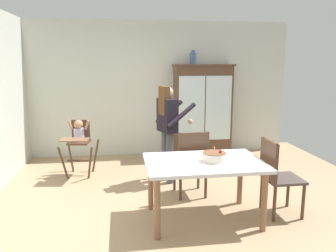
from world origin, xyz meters
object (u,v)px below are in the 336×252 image
birthday_cake (214,157)px  dining_chair_far_side (192,159)px  high_chair_with_toddler (79,137)px  dining_chair_right_end (276,172)px  dining_table (204,169)px  ceramic_vase (193,58)px  adult_person (168,122)px  china_cabinet (202,110)px

birthday_cake → dining_chair_far_side: 0.75m
high_chair_with_toddler → dining_chair_right_end: bearing=-28.3°
dining_chair_right_end → dining_table: bearing=90.1°
ceramic_vase → birthday_cake: 3.09m
adult_person → dining_chair_right_end: size_ratio=1.59×
dining_chair_far_side → dining_chair_right_end: bearing=140.2°
dining_table → adult_person: bearing=100.3°
dining_table → dining_chair_far_side: 0.69m
adult_person → dining_table: bearing=170.6°
china_cabinet → ceramic_vase: 1.06m
high_chair_with_toddler → birthday_cake: (1.79, -1.89, 0.14)m
china_cabinet → dining_chair_far_side: bearing=-107.5°
birthday_cake → dining_chair_right_end: (0.80, 0.03, -0.24)m
dining_chair_far_side → dining_chair_right_end: 1.14m
high_chair_with_toddler → dining_table: 2.51m
dining_table → dining_chair_far_side: bearing=90.0°
adult_person → dining_chair_right_end: (1.16, -1.35, -0.41)m
adult_person → dining_table: 1.42m
ceramic_vase → high_chair_with_toddler: ceramic_vase is taller
dining_chair_far_side → adult_person: bearing=-72.9°
china_cabinet → dining_chair_far_side: (-0.67, -2.13, -0.38)m
high_chair_with_toddler → adult_person: adult_person is taller
high_chair_with_toddler → dining_chair_far_side: size_ratio=0.99×
china_cabinet → birthday_cake: bearing=-101.0°
birthday_cake → dining_chair_far_side: dining_chair_far_side is taller
birthday_cake → dining_chair_right_end: 0.83m
birthday_cake → dining_chair_right_end: dining_chair_right_end is taller
adult_person → dining_chair_far_side: size_ratio=1.59×
high_chair_with_toddler → adult_person: 1.55m
dining_table → dining_chair_far_side: dining_chair_far_side is taller
birthday_cake → china_cabinet: bearing=79.0°
adult_person → dining_table: (0.25, -1.36, -0.33)m
adult_person → birthday_cake: (0.36, -1.37, -0.17)m
dining_table → birthday_cake: bearing=-9.1°
ceramic_vase → high_chair_with_toddler: size_ratio=0.28×
adult_person → birthday_cake: adult_person is taller
ceramic_vase → adult_person: bearing=-115.8°
high_chair_with_toddler → dining_table: size_ratio=0.68×
ceramic_vase → dining_chair_right_end: bearing=-80.8°
ceramic_vase → high_chair_with_toddler: (-2.14, -0.95, -1.32)m
adult_person → high_chair_with_toddler: bearing=50.6°
china_cabinet → birthday_cake: 2.89m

